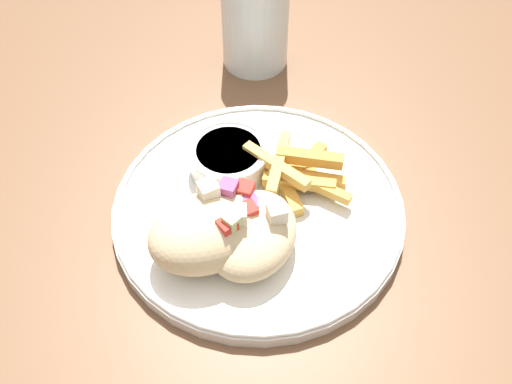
{
  "coord_description": "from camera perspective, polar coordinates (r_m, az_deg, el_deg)",
  "views": [
    {
      "loc": [
        -0.31,
        -0.2,
        1.21
      ],
      "look_at": [
        0.01,
        0.0,
        0.75
      ],
      "focal_mm": 42.0,
      "sensor_mm": 36.0,
      "label": 1
    }
  ],
  "objects": [
    {
      "name": "pita_sandwich_near",
      "position": [
        0.56,
        -0.42,
        -3.92
      ],
      "size": [
        0.12,
        0.1,
        0.06
      ],
      "rotation": [
        0.0,
        0.0,
        0.19
      ],
      "color": "beige",
      "rests_on": "plate"
    },
    {
      "name": "water_glass",
      "position": [
        0.77,
        -0.08,
        15.66
      ],
      "size": [
        0.08,
        0.08,
        0.12
      ],
      "color": "silver",
      "rests_on": "table"
    },
    {
      "name": "fries_pile",
      "position": [
        0.62,
        3.93,
        1.83
      ],
      "size": [
        0.1,
        0.12,
        0.04
      ],
      "color": "gold",
      "rests_on": "plate"
    },
    {
      "name": "table",
      "position": [
        0.68,
        -0.1,
        -6.32
      ],
      "size": [
        1.21,
        1.21,
        0.72
      ],
      "color": "brown",
      "rests_on": "ground_plane"
    },
    {
      "name": "sauce_ramekin",
      "position": [
        0.63,
        -2.61,
        3.37
      ],
      "size": [
        0.09,
        0.09,
        0.03
      ],
      "color": "white",
      "rests_on": "plate"
    },
    {
      "name": "pita_sandwich_far",
      "position": [
        0.56,
        -4.71,
        -3.77
      ],
      "size": [
        0.14,
        0.13,
        0.07
      ],
      "rotation": [
        0.0,
        0.0,
        -0.59
      ],
      "color": "beige",
      "rests_on": "plate"
    },
    {
      "name": "plate",
      "position": [
        0.62,
        0.0,
        -1.44
      ],
      "size": [
        0.3,
        0.3,
        0.02
      ],
      "color": "white",
      "rests_on": "table"
    }
  ]
}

